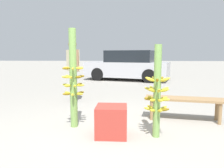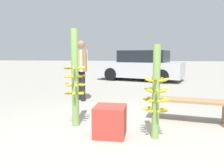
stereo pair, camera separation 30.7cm
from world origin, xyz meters
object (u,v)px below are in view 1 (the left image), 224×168
banana_stalk_center (157,93)px  market_bench (184,101)px  banana_stalk_left (73,79)px  produce_crate (111,121)px  parked_car (128,66)px  vendor_person (73,65)px

banana_stalk_center → market_bench: bearing=54.2°
banana_stalk_left → produce_crate: bearing=-30.2°
market_bench → produce_crate: produce_crate is taller
parked_car → produce_crate: 7.42m
vendor_person → market_bench: size_ratio=1.07×
parked_car → produce_crate: size_ratio=9.22×
vendor_person → parked_car: vendor_person is taller
banana_stalk_center → market_bench: size_ratio=0.92×
vendor_person → market_bench: bearing=-156.4°
vendor_person → produce_crate: bearing=171.2°
banana_stalk_left → banana_stalk_center: bearing=-16.1°
produce_crate → banana_stalk_left: bearing=149.8°
produce_crate → banana_stalk_center: bearing=0.1°
parked_car → market_bench: bearing=-154.8°
vendor_person → parked_car: size_ratio=0.38×
banana_stalk_left → market_bench: banana_stalk_left is taller
banana_stalk_center → market_bench: (0.64, 0.89, -0.31)m
banana_stalk_center → parked_car: 7.41m
banana_stalk_left → vendor_person: bearing=103.7°
parked_car → produce_crate: (-0.32, -7.40, -0.45)m
parked_car → produce_crate: bearing=-165.9°
vendor_person → parked_car: bearing=-50.9°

